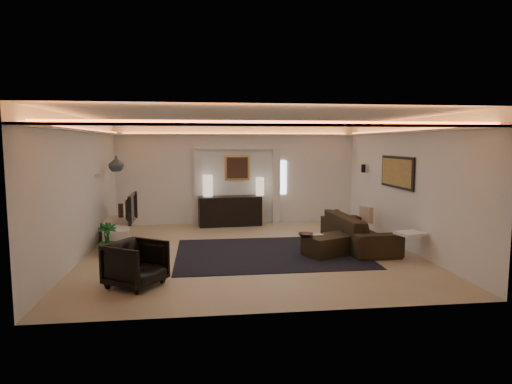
{
  "coord_description": "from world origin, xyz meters",
  "views": [
    {
      "loc": [
        -1.04,
        -9.32,
        2.38
      ],
      "look_at": [
        0.2,
        0.6,
        1.25
      ],
      "focal_mm": 30.59,
      "sensor_mm": 36.0,
      "label": 1
    }
  ],
  "objects": [
    {
      "name": "art_panel_gold",
      "position": [
        3.44,
        0.3,
        1.7
      ],
      "size": [
        0.02,
        1.5,
        0.62
      ],
      "primitive_type": "cube",
      "color": "tan",
      "rests_on": "wall_right"
    },
    {
      "name": "wall_front",
      "position": [
        0.0,
        -3.5,
        1.45
      ],
      "size": [
        7.0,
        0.0,
        7.0
      ],
      "primitive_type": "plane",
      "rotation": [
        -1.57,
        0.0,
        0.0
      ],
      "color": "white",
      "rests_on": "ground"
    },
    {
      "name": "area_rug",
      "position": [
        0.4,
        -0.2,
        0.01
      ],
      "size": [
        4.0,
        3.0,
        0.01
      ],
      "primitive_type": "cube",
      "color": "black",
      "rests_on": "ground"
    },
    {
      "name": "daylight_slit",
      "position": [
        1.35,
        3.48,
        1.35
      ],
      "size": [
        0.25,
        0.03,
        1.0
      ],
      "primitive_type": "cube",
      "color": "white",
      "rests_on": "wall_back"
    },
    {
      "name": "throw_pillow",
      "position": [
        3.15,
        1.31,
        0.55
      ],
      "size": [
        0.24,
        0.43,
        0.41
      ],
      "primitive_type": "cube",
      "rotation": [
        0.0,
        0.0,
        0.3
      ],
      "color": "tan",
      "rests_on": "sofa"
    },
    {
      "name": "cove_soffit",
      "position": [
        0.0,
        0.0,
        2.62
      ],
      "size": [
        7.0,
        7.0,
        0.04
      ],
      "primitive_type": "cube",
      "color": "silver",
      "rests_on": "ceiling"
    },
    {
      "name": "painting_frame",
      "position": [
        0.0,
        3.47,
        1.65
      ],
      "size": [
        0.74,
        0.04,
        0.74
      ],
      "primitive_type": "cube",
      "color": "tan",
      "rests_on": "wall_back"
    },
    {
      "name": "coffee_table",
      "position": [
        1.69,
        -0.47,
        0.2
      ],
      "size": [
        1.33,
        1.06,
        0.44
      ],
      "primitive_type": "cube",
      "rotation": [
        0.0,
        0.0,
        0.42
      ],
      "color": "black",
      "rests_on": "ground"
    },
    {
      "name": "alcove_header",
      "position": [
        0.0,
        3.4,
        2.25
      ],
      "size": [
        2.52,
        0.2,
        0.12
      ],
      "primitive_type": "cube",
      "color": "silver",
      "rests_on": "wall_back"
    },
    {
      "name": "bowl",
      "position": [
        1.11,
        -0.56,
        0.45
      ],
      "size": [
        0.41,
        0.41,
        0.08
      ],
      "primitive_type": "imported",
      "rotation": [
        0.0,
        0.0,
        -0.37
      ],
      "color": "#472E27",
      "rests_on": "coffee_table"
    },
    {
      "name": "magazine",
      "position": [
        1.35,
        -0.48,
        0.42
      ],
      "size": [
        0.3,
        0.24,
        0.03
      ],
      "primitive_type": "cube",
      "rotation": [
        0.0,
        0.0,
        0.22
      ],
      "color": "beige",
      "rests_on": "coffee_table"
    },
    {
      "name": "throw_blanket",
      "position": [
        3.15,
        -1.09,
        0.55
      ],
      "size": [
        0.63,
        0.56,
        0.06
      ],
      "primitive_type": "cube",
      "rotation": [
        0.0,
        0.0,
        0.26
      ],
      "color": "beige",
      "rests_on": "sofa"
    },
    {
      "name": "media_ledge",
      "position": [
        -3.15,
        1.48,
        0.22
      ],
      "size": [
        1.04,
        2.39,
        0.44
      ],
      "primitive_type": "cube",
      "rotation": [
        0.0,
        0.0,
        0.2
      ],
      "color": "beige",
      "rests_on": "ground"
    },
    {
      "name": "floor",
      "position": [
        0.0,
        0.0,
        0.0
      ],
      "size": [
        7.0,
        7.0,
        0.0
      ],
      "primitive_type": "plane",
      "color": "#C0AF88",
      "rests_on": "ground"
    },
    {
      "name": "wall_sconce",
      "position": [
        3.38,
        2.2,
        1.68
      ],
      "size": [
        0.12,
        0.12,
        0.22
      ],
      "primitive_type": "cylinder",
      "color": "black",
      "rests_on": "wall_right"
    },
    {
      "name": "wall_niche",
      "position": [
        -3.44,
        1.4,
        1.65
      ],
      "size": [
        0.1,
        0.55,
        0.04
      ],
      "primitive_type": "cube",
      "color": "silver",
      "rests_on": "wall_left"
    },
    {
      "name": "ceiling",
      "position": [
        0.0,
        0.0,
        2.9
      ],
      "size": [
        7.0,
        7.0,
        0.0
      ],
      "primitive_type": "plane",
      "rotation": [
        3.14,
        0.0,
        0.0
      ],
      "color": "white",
      "rests_on": "ground"
    },
    {
      "name": "wall_left",
      "position": [
        -3.5,
        0.0,
        1.45
      ],
      "size": [
        0.0,
        7.0,
        7.0
      ],
      "primitive_type": "plane",
      "rotation": [
        1.57,
        0.0,
        1.57
      ],
      "color": "white",
      "rests_on": "ground"
    },
    {
      "name": "armchair",
      "position": [
        -2.15,
        -2.07,
        0.38
      ],
      "size": [
        1.14,
        1.13,
        0.76
      ],
      "primitive_type": "imported",
      "rotation": [
        0.0,
        0.0,
        0.99
      ],
      "color": "black",
      "rests_on": "ground"
    },
    {
      "name": "console",
      "position": [
        -0.25,
        3.11,
        0.4
      ],
      "size": [
        1.83,
        0.7,
        0.89
      ],
      "primitive_type": "cube",
      "rotation": [
        0.0,
        0.0,
        0.08
      ],
      "color": "black",
      "rests_on": "ground"
    },
    {
      "name": "art_panel_frame",
      "position": [
        3.47,
        0.3,
        1.7
      ],
      "size": [
        0.04,
        1.64,
        0.74
      ],
      "primitive_type": "cube",
      "color": "black",
      "rests_on": "wall_right"
    },
    {
      "name": "lamp_left",
      "position": [
        -0.87,
        3.22,
        1.09
      ],
      "size": [
        0.36,
        0.36,
        0.61
      ],
      "primitive_type": "cylinder",
      "rotation": [
        0.0,
        0.0,
        0.41
      ],
      "color": "beige",
      "rests_on": "console"
    },
    {
      "name": "wall_back",
      "position": [
        0.0,
        3.5,
        1.45
      ],
      "size": [
        7.0,
        0.0,
        7.0
      ],
      "primitive_type": "plane",
      "rotation": [
        1.57,
        0.0,
        0.0
      ],
      "color": "white",
      "rests_on": "ground"
    },
    {
      "name": "pilaster_left",
      "position": [
        -1.15,
        3.4,
        1.1
      ],
      "size": [
        0.22,
        0.2,
        2.2
      ],
      "primitive_type": "cube",
      "color": "silver",
      "rests_on": "ground"
    },
    {
      "name": "figurine",
      "position": [
        -3.15,
        2.28,
        0.64
      ],
      "size": [
        0.14,
        0.14,
        0.36
      ],
      "primitive_type": "cylinder",
      "rotation": [
        0.0,
        0.0,
        -0.03
      ],
      "color": "#43291C",
      "rests_on": "media_ledge"
    },
    {
      "name": "sofa",
      "position": [
        2.52,
        0.18,
        0.37
      ],
      "size": [
        2.57,
        1.08,
        0.74
      ],
      "primitive_type": "imported",
      "rotation": [
        0.0,
        0.0,
        1.6
      ],
      "color": "#312318",
      "rests_on": "ground"
    },
    {
      "name": "plant",
      "position": [
        -3.04,
        0.0,
        0.35
      ],
      "size": [
        0.48,
        0.48,
        0.7
      ],
      "primitive_type": "imported",
      "rotation": [
        0.0,
        0.0,
        0.24
      ],
      "color": "#124A15",
      "rests_on": "ground"
    },
    {
      "name": "wall_right",
      "position": [
        3.5,
        0.0,
        1.45
      ],
      "size": [
        0.0,
        7.0,
        7.0
      ],
      "primitive_type": "plane",
      "rotation": [
        1.57,
        0.0,
        -1.57
      ],
      "color": "white",
      "rests_on": "ground"
    },
    {
      "name": "lamp_right",
      "position": [
        0.65,
        3.25,
        1.09
      ],
      "size": [
        0.26,
        0.26,
        0.53
      ],
      "primitive_type": "cylinder",
      "rotation": [
        0.0,
        0.0,
        0.09
      ],
      "color": "#F7E4BF",
      "rests_on": "console"
    },
    {
      "name": "tv",
      "position": [
        -2.86,
        1.58,
        0.8
      ],
      "size": [
        1.21,
        0.18,
        0.7
      ],
      "primitive_type": "imported",
      "rotation": [
        0.0,
        0.0,
        1.59
      ],
      "color": "black",
      "rests_on": "media_ledge"
    },
    {
      "name": "pilaster_right",
      "position": [
        1.15,
        3.4,
        1.1
      ],
      "size": [
        0.22,
        0.2,
        2.2
      ],
      "primitive_type": "cube",
      "color": "silver",
      "rests_on": "ground"
    },
    {
      "name": "ginger_jar",
      "position": [
        -3.15,
        1.87,
        1.86
      ],
      "size": [
        0.4,
        0.4,
        0.39
      ],
      "primitive_type": "imported",
      "rotation": [
        0.0,
        0.0,
        -0.08
      ],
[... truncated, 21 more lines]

